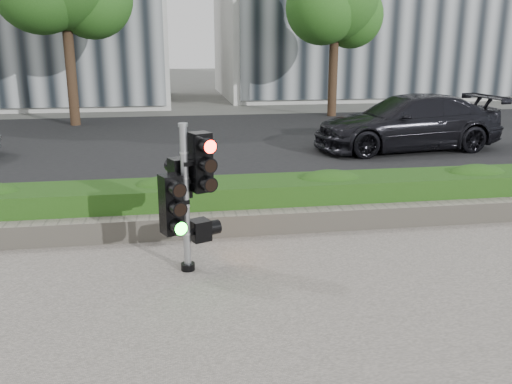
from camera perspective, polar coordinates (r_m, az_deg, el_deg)
ground at (r=6.79m, az=1.51°, el=-9.95°), size 120.00×120.00×0.00m
road at (r=16.33m, az=-5.05°, el=5.12°), size 60.00×13.00×0.02m
curb at (r=9.68m, az=-1.96°, el=-1.72°), size 60.00×0.25×0.12m
stone_wall at (r=8.46m, az=-0.88°, el=-3.28°), size 12.00×0.32×0.34m
hedge at (r=9.02m, az=-1.49°, el=-0.95°), size 12.00×1.00×0.68m
tree_right at (r=22.64m, az=8.31°, el=19.23°), size 4.10×3.58×6.53m
traffic_signal at (r=6.93m, az=-7.36°, el=0.15°), size 0.70×0.63×1.94m
car_dark at (r=15.74m, az=15.61°, el=7.07°), size 5.40×2.56×1.52m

